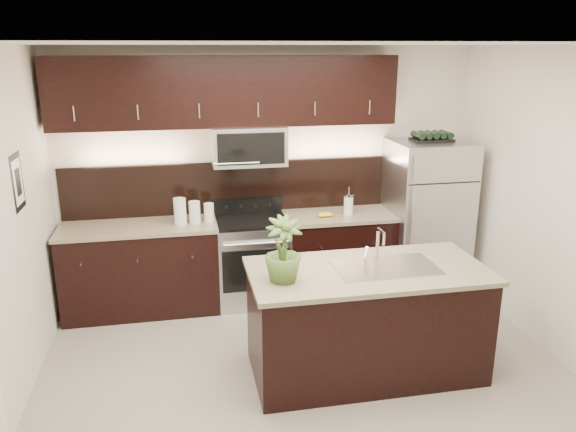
% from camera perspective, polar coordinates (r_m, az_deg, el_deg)
% --- Properties ---
extents(ground, '(4.50, 4.50, 0.00)m').
position_cam_1_polar(ground, '(4.86, 2.33, -16.66)').
color(ground, gray).
rests_on(ground, ground).
extents(room_walls, '(4.52, 4.02, 2.71)m').
position_cam_1_polar(room_walls, '(4.11, 1.22, 2.95)').
color(room_walls, beige).
rests_on(room_walls, ground).
extents(counter_run, '(3.51, 0.65, 0.94)m').
position_cam_1_polar(counter_run, '(6.07, -5.58, -4.63)').
color(counter_run, black).
rests_on(counter_run, ground).
extents(upper_fixtures, '(3.49, 0.40, 1.66)m').
position_cam_1_polar(upper_fixtures, '(5.82, -5.94, 11.40)').
color(upper_fixtures, black).
rests_on(upper_fixtures, counter_run).
extents(island, '(1.96, 0.96, 0.94)m').
position_cam_1_polar(island, '(4.85, 7.91, -10.45)').
color(island, black).
rests_on(island, ground).
extents(sink_faucet, '(0.84, 0.50, 0.28)m').
position_cam_1_polar(sink_faucet, '(4.71, 9.84, -4.94)').
color(sink_faucet, silver).
rests_on(sink_faucet, island).
extents(refrigerator, '(0.82, 0.74, 1.71)m').
position_cam_1_polar(refrigerator, '(6.44, 13.82, -0.14)').
color(refrigerator, '#B2B2B7').
rests_on(refrigerator, ground).
extents(wine_rack, '(0.42, 0.26, 0.10)m').
position_cam_1_polar(wine_rack, '(6.25, 14.40, 7.80)').
color(wine_rack, black).
rests_on(wine_rack, refrigerator).
extents(plant, '(0.32, 0.32, 0.51)m').
position_cam_1_polar(plant, '(4.29, -0.49, -3.45)').
color(plant, '#415F26').
rests_on(plant, island).
extents(canisters, '(0.41, 0.15, 0.27)m').
position_cam_1_polar(canisters, '(5.82, -9.82, 0.41)').
color(canisters, silver).
rests_on(canisters, counter_run).
extents(french_press, '(0.10, 0.10, 0.30)m').
position_cam_1_polar(french_press, '(6.07, 6.16, 1.17)').
color(french_press, silver).
rests_on(french_press, counter_run).
extents(bananas, '(0.17, 0.13, 0.05)m').
position_cam_1_polar(bananas, '(5.99, 3.36, 0.14)').
color(bananas, gold).
rests_on(bananas, counter_run).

